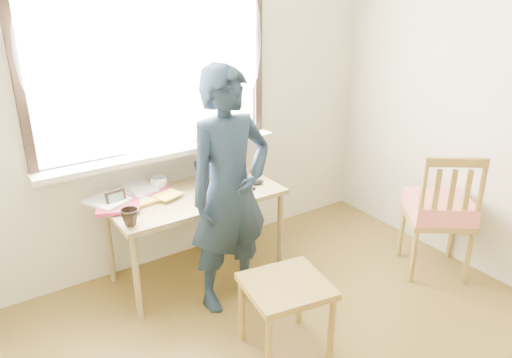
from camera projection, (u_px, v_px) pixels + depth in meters
room_shell at (349, 100)px, 2.19m from camera, size 3.52×4.02×2.61m
desk at (195, 203)px, 3.64m from camera, size 1.25×0.62×0.67m
laptop at (222, 182)px, 3.68m from camera, size 0.39×0.33×0.24m
mug_white at (159, 183)px, 3.68m from camera, size 0.16×0.16×0.10m
mug_dark at (130, 217)px, 3.16m from camera, size 0.17×0.17×0.11m
mouse at (258, 182)px, 3.78m from camera, size 0.09×0.06×0.04m
desk_clutter at (144, 193)px, 3.59m from camera, size 0.83×0.57×0.05m
book_a at (132, 196)px, 3.56m from camera, size 0.22×0.29×0.03m
book_b at (223, 173)px, 3.98m from camera, size 0.30×0.29×0.02m
picture_frame at (116, 200)px, 3.39m from camera, size 0.14×0.04×0.11m
work_chair at (286, 294)px, 2.93m from camera, size 0.54×0.52×0.48m
side_chair at (439, 209)px, 3.72m from camera, size 0.63×0.63×1.00m
person at (230, 192)px, 3.26m from camera, size 0.62×0.42×1.66m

